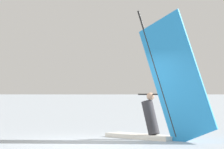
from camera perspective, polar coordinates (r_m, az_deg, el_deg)
ground_plane at (r=13.47m, az=-2.20°, el=-7.58°), size 4000.00×4000.00×0.00m
windsurfer at (r=14.46m, az=5.21°, el=-3.25°), size 3.69×1.00×3.83m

